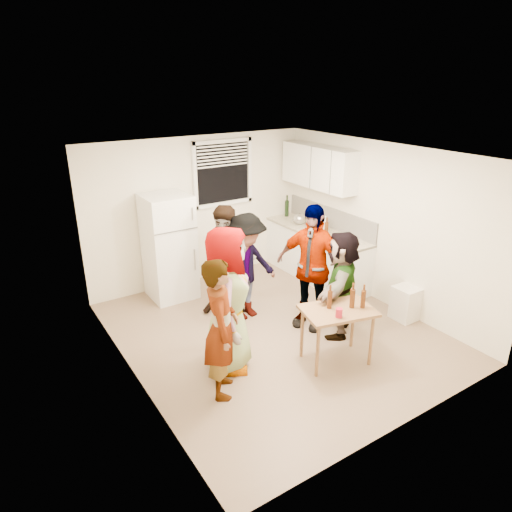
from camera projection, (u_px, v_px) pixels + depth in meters
room at (274, 332)px, 6.49m from camera, size 4.00×4.50×2.50m
window at (223, 173)px, 7.76m from camera, size 1.12×0.10×1.06m
refrigerator at (169, 247)px, 7.26m from camera, size 0.70×0.70×1.70m
counter_lower at (316, 255)px, 8.09m from camera, size 0.60×2.20×0.86m
countertop at (317, 231)px, 7.92m from camera, size 0.64×2.22×0.04m
backsplash at (330, 217)px, 7.99m from camera, size 0.03×2.20×0.36m
upper_cabinets at (318, 167)px, 7.75m from camera, size 0.34×1.60×0.70m
kettle at (299, 224)px, 8.23m from camera, size 0.26×0.22×0.21m
paper_towel at (322, 232)px, 7.79m from camera, size 0.13×0.13×0.28m
wine_bottle at (287, 216)px, 8.69m from camera, size 0.08×0.08×0.30m
beer_bottle_counter at (326, 236)px, 7.59m from camera, size 0.06×0.06×0.24m
blue_cup at (342, 243)px, 7.27m from camera, size 0.10×0.10×0.13m
picture_frame at (318, 220)px, 8.18m from camera, size 0.02×0.19×0.16m
trash_bin at (406, 303)px, 6.76m from camera, size 0.35×0.35×0.51m
serving_table at (334, 360)px, 5.85m from camera, size 0.98×0.77×0.73m
beer_bottle_table at (352, 307)px, 5.62m from camera, size 0.06×0.06×0.24m
red_cup at (339, 317)px, 5.40m from camera, size 0.08×0.08×0.11m
guest_grey at (229, 366)px, 5.73m from camera, size 2.03×1.69×0.58m
guest_stripe at (223, 390)px, 5.29m from camera, size 1.73×1.31×0.39m
guest_back_left at (230, 312)px, 7.04m from camera, size 1.52×1.88×0.64m
guest_back_right at (246, 316)px, 6.92m from camera, size 1.24×1.73×0.60m
guest_black at (308, 324)px, 6.69m from camera, size 2.10×1.75×0.44m
guest_orange at (337, 331)px, 6.50m from camera, size 2.04×2.05×0.45m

